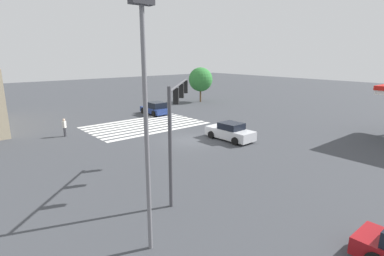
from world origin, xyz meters
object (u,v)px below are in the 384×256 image
at_px(street_light_pole_a, 146,112).
at_px(tree_corner_a, 201,79).
at_px(car_2, 230,132).
at_px(pedestrian, 64,127).
at_px(car_0, 155,108).
at_px(traffic_signal_mast, 177,109).

xyz_separation_m(street_light_pole_a, tree_corner_a, (-26.11, -26.55, -1.78)).
relative_size(car_2, street_light_pole_a, 0.50).
distance_m(pedestrian, tree_corner_a, 24.68).
xyz_separation_m(car_0, tree_corner_a, (-11.12, -4.04, 2.79)).
distance_m(car_2, pedestrian, 14.95).
distance_m(car_2, street_light_pole_a, 16.60).
bearing_deg(car_0, car_2, 174.70).
bearing_deg(pedestrian, car_0, 63.23).
bearing_deg(tree_corner_a, pedestrian, 18.24).
bearing_deg(tree_corner_a, traffic_signal_mast, 46.10).
height_order(pedestrian, street_light_pole_a, street_light_pole_a).
height_order(traffic_signal_mast, car_0, traffic_signal_mast).
bearing_deg(tree_corner_a, street_light_pole_a, 45.48).
bearing_deg(traffic_signal_mast, street_light_pole_a, 177.22).
bearing_deg(pedestrian, traffic_signal_mast, -37.39).
bearing_deg(street_light_pole_a, traffic_signal_mast, -137.78).
xyz_separation_m(car_2, street_light_pole_a, (13.52, 8.45, 4.59)).
relative_size(traffic_signal_mast, pedestrian, 3.56).
bearing_deg(pedestrian, car_2, 2.43).
distance_m(street_light_pole_a, tree_corner_a, 37.28).
bearing_deg(car_2, tree_corner_a, -36.54).
bearing_deg(car_0, traffic_signal_mast, 150.86).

